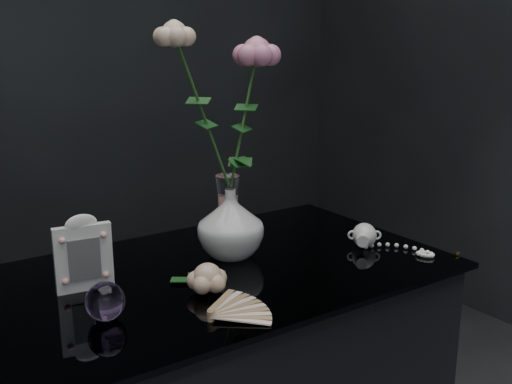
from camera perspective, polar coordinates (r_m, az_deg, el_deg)
vase at (r=1.32m, az=-2.44°, el=-3.00°), size 0.18×0.18×0.15m
wine_glass at (r=1.34m, az=-2.67°, el=-2.16°), size 0.07×0.07×0.18m
picture_frame at (r=1.19m, az=-16.13°, el=-5.56°), size 0.12×0.10×0.15m
paperweight at (r=1.07m, az=-14.17°, el=-10.06°), size 0.09×0.09×0.07m
paper_fan at (r=1.05m, az=-4.34°, el=-11.60°), size 0.25×0.22×0.02m
loose_rose at (r=1.15m, az=-4.65°, el=-8.17°), size 0.13×0.17×0.06m
pearl_jar at (r=1.42m, az=10.30°, el=-3.96°), size 0.28×0.28×0.06m
roses at (r=1.26m, az=-3.04°, el=8.67°), size 0.28×0.11×0.39m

